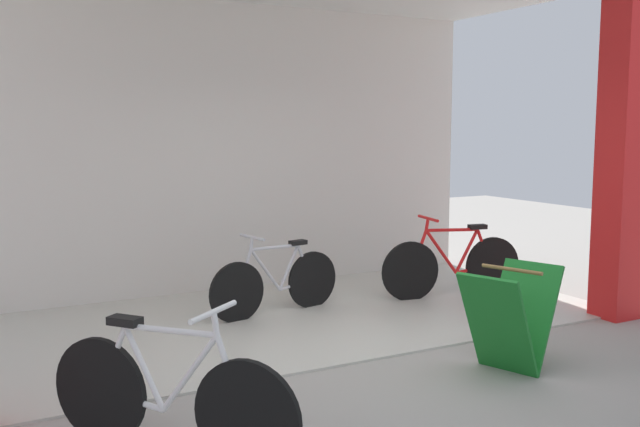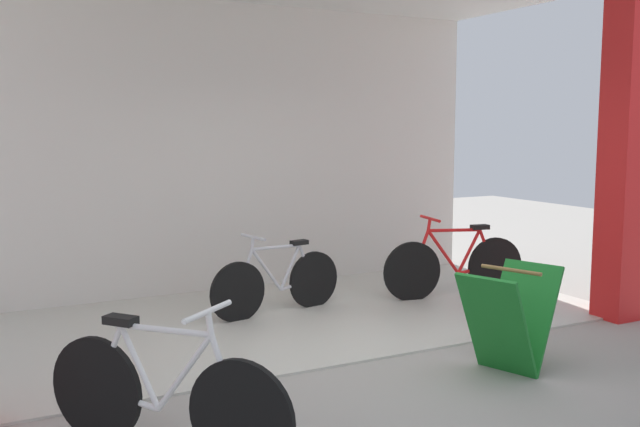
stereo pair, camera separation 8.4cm
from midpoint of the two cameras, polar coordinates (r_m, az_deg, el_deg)
name	(u,v)px [view 2 (the right image)]	position (r m, az deg, el deg)	size (l,w,h in m)	color
ground_plane	(363,363)	(5.95, 3.86, -11.86)	(20.91, 20.91, 0.00)	#9E9991
shop_facade	(280,93)	(7.08, -2.91, 9.61)	(6.66, 3.35, 4.17)	beige
bicycle_inside_0	(278,282)	(7.31, -3.09, -5.53)	(1.53, 0.42, 0.85)	black
bicycle_inside_1	(455,266)	(8.13, 11.05, -4.12)	(1.67, 0.47, 0.93)	black
bicycle_parked_0	(164,396)	(4.35, -11.83, -14.12)	(1.08, 1.33, 0.92)	black
sandwich_board_sign	(509,320)	(5.83, 15.34, -8.25)	(0.94, 0.75, 0.84)	#197226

